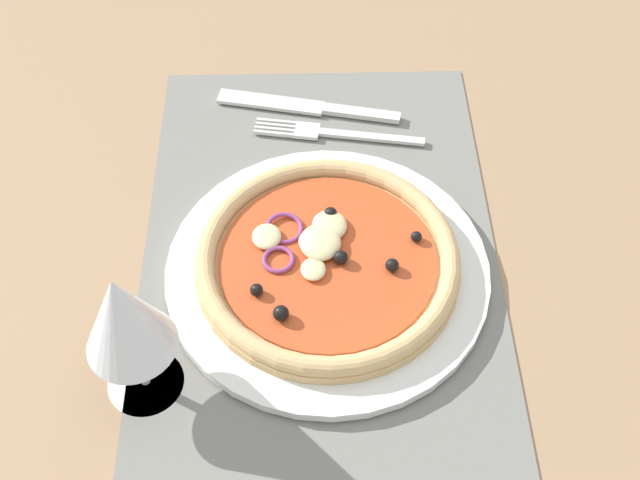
{
  "coord_description": "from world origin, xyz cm",
  "views": [
    {
      "loc": [
        -47.33,
        1.05,
        61.7
      ],
      "look_at": [
        -1.03,
        0.0,
        2.43
      ],
      "focal_mm": 46.06,
      "sensor_mm": 36.0,
      "label": 1
    }
  ],
  "objects_px": {
    "pizza": "(327,260)",
    "knife": "(306,107)",
    "wine_glass": "(123,316)",
    "fork": "(329,133)",
    "plate": "(327,271)"
  },
  "relations": [
    {
      "from": "fork",
      "to": "knife",
      "type": "xyz_separation_m",
      "value": [
        0.04,
        0.02,
        0.0
      ]
    },
    {
      "from": "pizza",
      "to": "wine_glass",
      "type": "xyz_separation_m",
      "value": [
        -0.11,
        0.15,
        0.08
      ]
    },
    {
      "from": "plate",
      "to": "knife",
      "type": "distance_m",
      "value": 0.22
    },
    {
      "from": "wine_glass",
      "to": "plate",
      "type": "bearing_deg",
      "value": -55.51
    },
    {
      "from": "pizza",
      "to": "knife",
      "type": "xyz_separation_m",
      "value": [
        0.22,
        0.02,
        -0.02
      ]
    },
    {
      "from": "plate",
      "to": "fork",
      "type": "distance_m",
      "value": 0.18
    },
    {
      "from": "wine_glass",
      "to": "fork",
      "type": "bearing_deg",
      "value": -29.43
    },
    {
      "from": "pizza",
      "to": "wine_glass",
      "type": "relative_size",
      "value": 1.61
    },
    {
      "from": "fork",
      "to": "pizza",
      "type": "bearing_deg",
      "value": 96.64
    },
    {
      "from": "plate",
      "to": "pizza",
      "type": "distance_m",
      "value": 0.02
    },
    {
      "from": "knife",
      "to": "fork",
      "type": "bearing_deg",
      "value": 132.1
    },
    {
      "from": "plate",
      "to": "fork",
      "type": "relative_size",
      "value": 1.64
    },
    {
      "from": "plate",
      "to": "wine_glass",
      "type": "bearing_deg",
      "value": 124.49
    },
    {
      "from": "plate",
      "to": "pizza",
      "type": "height_order",
      "value": "pizza"
    },
    {
      "from": "knife",
      "to": "wine_glass",
      "type": "relative_size",
      "value": 1.34
    }
  ]
}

